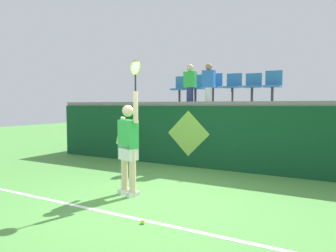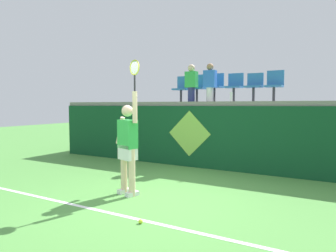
{
  "view_description": "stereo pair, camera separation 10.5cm",
  "coord_description": "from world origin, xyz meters",
  "px_view_note": "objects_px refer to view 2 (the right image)",
  "views": [
    {
      "loc": [
        2.77,
        -4.57,
        1.72
      ],
      "look_at": [
        -0.31,
        1.09,
        1.27
      ],
      "focal_mm": 32.26,
      "sensor_mm": 36.0,
      "label": 1
    },
    {
      "loc": [
        2.86,
        -4.52,
        1.72
      ],
      "look_at": [
        -0.31,
        1.09,
        1.27
      ],
      "focal_mm": 32.26,
      "sensor_mm": 36.0,
      "label": 2
    }
  ],
  "objects_px": {
    "tennis_ball": "(141,221)",
    "spectator_0": "(210,82)",
    "spectator_1": "(191,82)",
    "stadium_chair_3": "(235,85)",
    "tennis_player": "(128,144)",
    "stadium_chair_4": "(254,85)",
    "water_bottle": "(231,97)",
    "stadium_chair_0": "(182,87)",
    "stadium_chair_2": "(215,85)",
    "stadium_chair_5": "(275,84)",
    "stadium_chair_1": "(198,86)"
  },
  "relations": [
    {
      "from": "tennis_player",
      "to": "stadium_chair_4",
      "type": "bearing_deg",
      "value": 69.34
    },
    {
      "from": "tennis_player",
      "to": "stadium_chair_5",
      "type": "bearing_deg",
      "value": 62.71
    },
    {
      "from": "stadium_chair_1",
      "to": "tennis_player",
      "type": "bearing_deg",
      "value": -86.4
    },
    {
      "from": "spectator_1",
      "to": "tennis_player",
      "type": "bearing_deg",
      "value": -85.9
    },
    {
      "from": "tennis_player",
      "to": "stadium_chair_5",
      "type": "height_order",
      "value": "stadium_chair_5"
    },
    {
      "from": "tennis_ball",
      "to": "stadium_chair_1",
      "type": "bearing_deg",
      "value": 104.46
    },
    {
      "from": "tennis_ball",
      "to": "spectator_0",
      "type": "xyz_separation_m",
      "value": [
        -0.71,
        4.46,
        2.34
      ]
    },
    {
      "from": "stadium_chair_0",
      "to": "stadium_chair_3",
      "type": "distance_m",
      "value": 1.66
    },
    {
      "from": "stadium_chair_1",
      "to": "spectator_0",
      "type": "distance_m",
      "value": 0.7
    },
    {
      "from": "stadium_chair_4",
      "to": "spectator_1",
      "type": "bearing_deg",
      "value": -164.51
    },
    {
      "from": "stadium_chair_0",
      "to": "stadium_chair_2",
      "type": "height_order",
      "value": "stadium_chair_2"
    },
    {
      "from": "tennis_ball",
      "to": "stadium_chair_0",
      "type": "bearing_deg",
      "value": 110.18
    },
    {
      "from": "stadium_chair_0",
      "to": "stadium_chair_2",
      "type": "xyz_separation_m",
      "value": [
        1.09,
        -0.0,
        0.03
      ]
    },
    {
      "from": "water_bottle",
      "to": "spectator_0",
      "type": "bearing_deg",
      "value": 159.15
    },
    {
      "from": "spectator_0",
      "to": "water_bottle",
      "type": "bearing_deg",
      "value": -20.85
    },
    {
      "from": "tennis_ball",
      "to": "stadium_chair_2",
      "type": "relative_size",
      "value": 0.08
    },
    {
      "from": "stadium_chair_3",
      "to": "stadium_chair_0",
      "type": "bearing_deg",
      "value": 179.93
    },
    {
      "from": "tennis_player",
      "to": "water_bottle",
      "type": "xyz_separation_m",
      "value": [
        1.01,
        3.13,
        0.96
      ]
    },
    {
      "from": "stadium_chair_5",
      "to": "spectator_0",
      "type": "bearing_deg",
      "value": -165.81
    },
    {
      "from": "spectator_1",
      "to": "stadium_chair_3",
      "type": "bearing_deg",
      "value": 22.49
    },
    {
      "from": "water_bottle",
      "to": "stadium_chair_0",
      "type": "distance_m",
      "value": 1.95
    },
    {
      "from": "tennis_player",
      "to": "spectator_1",
      "type": "distance_m",
      "value": 3.64
    },
    {
      "from": "tennis_player",
      "to": "stadium_chair_2",
      "type": "distance_m",
      "value": 4.05
    },
    {
      "from": "water_bottle",
      "to": "stadium_chair_2",
      "type": "bearing_deg",
      "value": 135.78
    },
    {
      "from": "stadium_chair_0",
      "to": "spectator_0",
      "type": "distance_m",
      "value": 1.17
    },
    {
      "from": "water_bottle",
      "to": "spectator_0",
      "type": "height_order",
      "value": "spectator_0"
    },
    {
      "from": "stadium_chair_4",
      "to": "stadium_chair_1",
      "type": "bearing_deg",
      "value": 179.85
    },
    {
      "from": "stadium_chair_1",
      "to": "spectator_0",
      "type": "relative_size",
      "value": 0.77
    },
    {
      "from": "water_bottle",
      "to": "stadium_chair_1",
      "type": "bearing_deg",
      "value": 151.3
    },
    {
      "from": "stadium_chair_3",
      "to": "stadium_chair_1",
      "type": "bearing_deg",
      "value": 179.88
    },
    {
      "from": "tennis_player",
      "to": "spectator_1",
      "type": "xyz_separation_m",
      "value": [
        -0.24,
        3.35,
        1.4
      ]
    },
    {
      "from": "stadium_chair_2",
      "to": "stadium_chair_3",
      "type": "bearing_deg",
      "value": -0.05
    },
    {
      "from": "tennis_ball",
      "to": "spectator_0",
      "type": "distance_m",
      "value": 5.09
    },
    {
      "from": "stadium_chair_3",
      "to": "spectator_0",
      "type": "distance_m",
      "value": 0.72
    },
    {
      "from": "tennis_player",
      "to": "stadium_chair_4",
      "type": "height_order",
      "value": "stadium_chair_4"
    },
    {
      "from": "stadium_chair_0",
      "to": "stadium_chair_1",
      "type": "bearing_deg",
      "value": 0.04
    },
    {
      "from": "tennis_ball",
      "to": "stadium_chair_0",
      "type": "height_order",
      "value": "stadium_chair_0"
    },
    {
      "from": "tennis_player",
      "to": "tennis_ball",
      "type": "xyz_separation_m",
      "value": [
        1.02,
        -1.06,
        -0.94
      ]
    },
    {
      "from": "tennis_player",
      "to": "stadium_chair_3",
      "type": "bearing_deg",
      "value": 76.91
    },
    {
      "from": "water_bottle",
      "to": "stadium_chair_3",
      "type": "relative_size",
      "value": 0.3
    },
    {
      "from": "tennis_ball",
      "to": "stadium_chair_3",
      "type": "height_order",
      "value": "stadium_chair_3"
    },
    {
      "from": "stadium_chair_4",
      "to": "spectator_1",
      "type": "distance_m",
      "value": 1.75
    },
    {
      "from": "stadium_chair_0",
      "to": "spectator_0",
      "type": "relative_size",
      "value": 0.75
    },
    {
      "from": "water_bottle",
      "to": "spectator_1",
      "type": "bearing_deg",
      "value": 170.18
    },
    {
      "from": "stadium_chair_2",
      "to": "stadium_chair_4",
      "type": "height_order",
      "value": "stadium_chair_2"
    },
    {
      "from": "spectator_1",
      "to": "stadium_chair_2",
      "type": "bearing_deg",
      "value": 40.35
    },
    {
      "from": "tennis_ball",
      "to": "stadium_chair_1",
      "type": "xyz_separation_m",
      "value": [
        -1.26,
        4.88,
        2.25
      ]
    },
    {
      "from": "tennis_player",
      "to": "spectator_0",
      "type": "height_order",
      "value": "spectator_0"
    },
    {
      "from": "stadium_chair_3",
      "to": "spectator_0",
      "type": "relative_size",
      "value": 0.76
    },
    {
      "from": "water_bottle",
      "to": "stadium_chair_3",
      "type": "distance_m",
      "value": 0.78
    }
  ]
}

